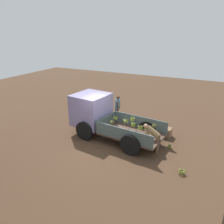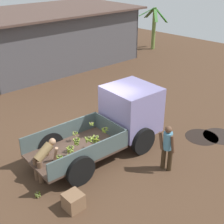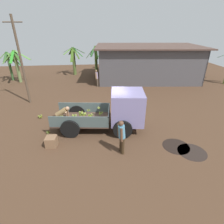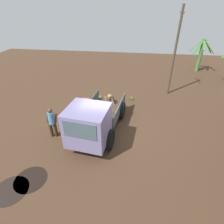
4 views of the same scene
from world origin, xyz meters
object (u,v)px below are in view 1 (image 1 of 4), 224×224
Objects in this scene: person_foreground_visitor at (117,107)px; banana_bunch_on_ground_1 at (170,146)px; wooden_crate_0 at (166,132)px; banana_bunch_on_ground_0 at (182,171)px; cargo_truck at (98,114)px; person_worker_loading at (153,136)px.

person_foreground_visitor is 4.27m from banana_bunch_on_ground_1.
banana_bunch_on_ground_1 is (-3.71, 1.95, -0.81)m from person_foreground_visitor.
banana_bunch_on_ground_1 is at bearing -36.28° from person_foreground_visitor.
wooden_crate_0 is at bearing -68.69° from banana_bunch_on_ground_1.
wooden_crate_0 is at bearing -66.33° from banana_bunch_on_ground_0.
person_foreground_visitor is at bearing -27.70° from banana_bunch_on_ground_1.
banana_bunch_on_ground_0 is 3.27m from wooden_crate_0.
wooden_crate_0 reaches higher than banana_bunch_on_ground_1.
cargo_truck is 3.07× the size of person_foreground_visitor.
person_foreground_visitor reaches higher than wooden_crate_0.
person_worker_loading is at bearing 39.92° from banana_bunch_on_ground_1.
banana_bunch_on_ground_0 is at bearing 113.67° from wooden_crate_0.
person_worker_loading is at bearing -39.10° from banana_bunch_on_ground_0.
person_foreground_visitor is at bearing -39.71° from person_worker_loading.
cargo_truck is at bearing -7.02° from person_worker_loading.
banana_bunch_on_ground_0 is 1.52× the size of banana_bunch_on_ground_1.
cargo_truck reaches higher than person_worker_loading.
banana_bunch_on_ground_0 is (-4.75, 1.71, -1.03)m from cargo_truck.
person_foreground_visitor is at bearing -14.25° from wooden_crate_0.
banana_bunch_on_ground_0 is at bearing 167.22° from cargo_truck.
person_foreground_visitor is at bearing -39.84° from banana_bunch_on_ground_0.
person_foreground_visitor is 3.93m from person_worker_loading.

